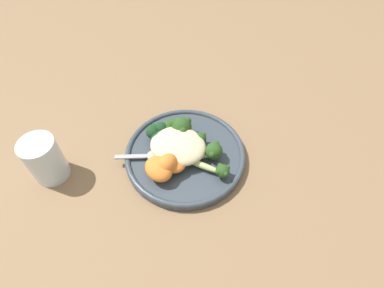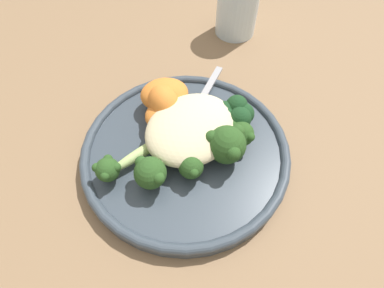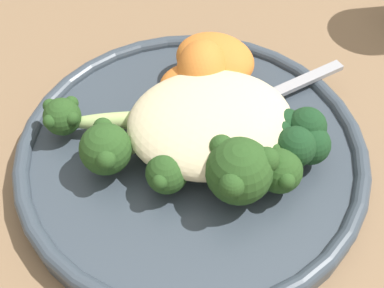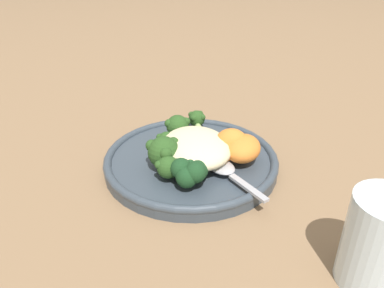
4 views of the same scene
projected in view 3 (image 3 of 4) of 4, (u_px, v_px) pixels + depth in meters
name	position (u px, v px, depth m)	size (l,w,h in m)	color
ground_plane	(179.00, 181.00, 0.39)	(4.00, 4.00, 0.00)	#846647
plate	(192.00, 155.00, 0.39)	(0.25, 0.25, 0.02)	#38424C
quinoa_mound	(210.00, 122.00, 0.37)	(0.12, 0.10, 0.04)	beige
broccoli_stalk_0	(87.00, 118.00, 0.38)	(0.10, 0.03, 0.03)	#ADC675
broccoli_stalk_1	(119.00, 144.00, 0.36)	(0.09, 0.06, 0.04)	#ADC675
broccoli_stalk_2	(172.00, 154.00, 0.36)	(0.05, 0.10, 0.03)	#ADC675
broccoli_stalk_3	(234.00, 166.00, 0.34)	(0.06, 0.10, 0.04)	#ADC675
broccoli_stalk_4	(255.00, 158.00, 0.36)	(0.08, 0.09, 0.03)	#ADC675
sweet_potato_chunk_0	(215.00, 60.00, 0.41)	(0.06, 0.05, 0.03)	orange
sweet_potato_chunk_1	(203.00, 90.00, 0.39)	(0.07, 0.05, 0.03)	orange
sweet_potato_chunk_2	(202.00, 69.00, 0.40)	(0.05, 0.04, 0.04)	orange
kale_tuft	(295.00, 137.00, 0.36)	(0.05, 0.05, 0.03)	#193D1E
spoon	(259.00, 99.00, 0.40)	(0.11, 0.06, 0.01)	#A3A3A8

